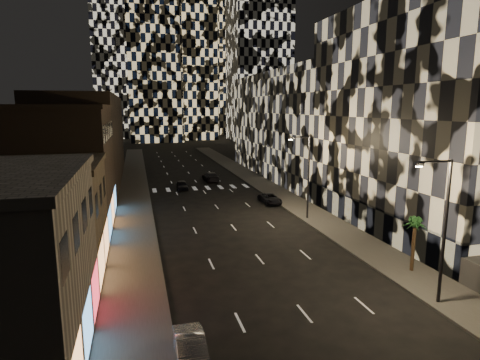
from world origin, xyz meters
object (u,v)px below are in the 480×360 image
car_silver_parked (191,350)px  car_dark_midlane (182,185)px  palm_tree (415,227)px  streetlight_near (442,222)px  car_dark_oncoming (211,177)px  car_dark_rightlane (270,199)px  streetlight_far (307,171)px

car_silver_parked → car_dark_midlane: (4.26, 41.51, 0.00)m
car_silver_parked → palm_tree: palm_tree is taller
streetlight_near → car_dark_oncoming: bearing=97.4°
car_dark_oncoming → car_dark_rightlane: size_ratio=1.16×
car_dark_rightlane → car_dark_oncoming: bearing=102.5°
car_dark_oncoming → streetlight_far: bearing=101.1°
streetlight_near → car_dark_rightlane: (-1.35, 28.05, -4.73)m
car_silver_parked → palm_tree: bearing=20.6°
streetlight_far → car_dark_rightlane: (-1.35, 8.05, -4.73)m
streetlight_far → car_dark_midlane: streetlight_far is taller
car_dark_midlane → streetlight_far: bearing=-59.5°
streetlight_near → palm_tree: streetlight_near is taller
streetlight_far → palm_tree: bearing=-83.0°
car_dark_midlane → palm_tree: size_ratio=0.96×
streetlight_near → streetlight_far: bearing=90.0°
car_silver_parked → palm_tree: size_ratio=0.99×
car_silver_parked → car_dark_midlane: size_ratio=1.03×
car_silver_parked → car_dark_oncoming: 48.31m
streetlight_near → car_silver_parked: bearing=-172.7°
streetlight_near → car_dark_oncoming: streetlight_near is taller
streetlight_near → car_silver_parked: size_ratio=2.22×
car_dark_oncoming → car_dark_rightlane: (4.52, -17.29, -0.13)m
car_dark_rightlane → streetlight_near: bearing=-89.4°
car_dark_midlane → car_silver_parked: bearing=-95.4°
car_dark_rightlane → car_dark_midlane: bearing=128.8°
car_silver_parked → car_dark_rightlane: car_silver_parked is taller
car_dark_oncoming → streetlight_near: bearing=95.4°
car_dark_midlane → palm_tree: (13.17, -34.85, 2.87)m
streetlight_near → car_dark_oncoming: size_ratio=1.72×
streetlight_far → car_dark_rightlane: streetlight_far is taller
streetlight_near → car_dark_oncoming: (-5.88, 45.34, -4.60)m
car_silver_parked → car_dark_rightlane: (14.20, 30.05, -0.05)m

